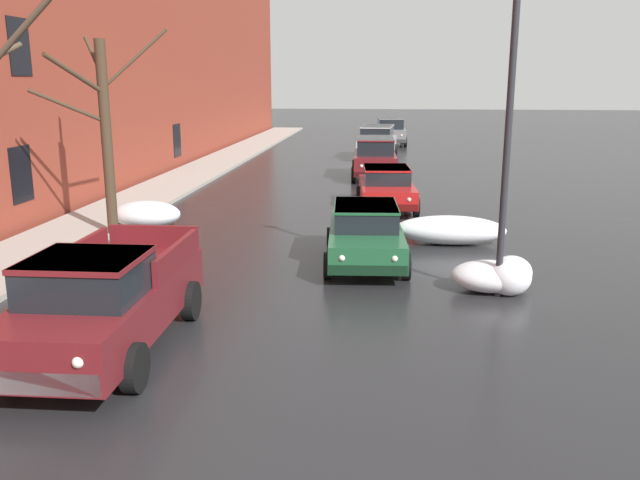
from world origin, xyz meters
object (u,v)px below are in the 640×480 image
suv_silver_queued_behind_truck (377,141)px  suv_grey_at_far_intersection (390,130)px  bare_tree_mid_block (104,131)px  pickup_truck_maroon_approaching_near_lane (105,300)px  sedan_red_parked_kerbside_mid (386,187)px  suv_maroon_parked_far_down_block (375,156)px  street_lamp_post (509,113)px  sedan_green_parked_kerbside_close (366,233)px

suv_silver_queued_behind_truck → suv_grey_at_far_intersection: size_ratio=1.02×
bare_tree_mid_block → pickup_truck_maroon_approaching_near_lane: size_ratio=1.14×
bare_tree_mid_block → pickup_truck_maroon_approaching_near_lane: bare_tree_mid_block is taller
bare_tree_mid_block → sedan_red_parked_kerbside_mid: size_ratio=1.35×
pickup_truck_maroon_approaching_near_lane → suv_silver_queued_behind_truck: 28.11m
sedan_red_parked_kerbside_mid → suv_grey_at_far_intersection: bearing=89.7°
bare_tree_mid_block → suv_maroon_parked_far_down_block: (7.14, 12.20, -1.99)m
suv_maroon_parked_far_down_block → suv_silver_queued_behind_truck: bearing=90.2°
street_lamp_post → pickup_truck_maroon_approaching_near_lane: bearing=-152.3°
sedan_green_parked_kerbside_close → sedan_red_parked_kerbside_mid: bearing=86.2°
bare_tree_mid_block → suv_maroon_parked_far_down_block: size_ratio=1.31×
sedan_green_parked_kerbside_close → pickup_truck_maroon_approaching_near_lane: bearing=-124.5°
bare_tree_mid_block → suv_grey_at_far_intersection: size_ratio=1.26×
street_lamp_post → suv_maroon_parked_far_down_block: bearing=100.0°
bare_tree_mid_block → sedan_red_parked_kerbside_mid: bearing=33.5°
sedan_red_parked_kerbside_mid → suv_silver_queued_behind_truck: (-0.58, 14.95, 0.24)m
sedan_green_parked_kerbside_close → street_lamp_post: 4.64m
sedan_red_parked_kerbside_mid → street_lamp_post: street_lamp_post is taller
sedan_red_parked_kerbside_mid → suv_grey_at_far_intersection: (0.14, 22.93, 0.24)m
pickup_truck_maroon_approaching_near_lane → suv_silver_queued_behind_truck: (3.88, 27.84, 0.11)m
suv_maroon_parked_far_down_block → suv_grey_at_far_intersection: (0.68, 15.81, 0.00)m
bare_tree_mid_block → pickup_truck_maroon_approaching_near_lane: 8.70m
sedan_green_parked_kerbside_close → suv_silver_queued_behind_truck: suv_silver_queued_behind_truck is taller
bare_tree_mid_block → suv_silver_queued_behind_truck: 21.35m
suv_silver_queued_behind_truck → suv_grey_at_far_intersection: bearing=84.9°
bare_tree_mid_block → sedan_red_parked_kerbside_mid: bare_tree_mid_block is taller
suv_maroon_parked_far_down_block → suv_grey_at_far_intersection: bearing=87.5°
suv_silver_queued_behind_truck → pickup_truck_maroon_approaching_near_lane: bearing=-97.9°
suv_grey_at_far_intersection → street_lamp_post: street_lamp_post is taller
sedan_green_parked_kerbside_close → suv_grey_at_far_intersection: (0.60, 30.02, 0.24)m
bare_tree_mid_block → pickup_truck_maroon_approaching_near_lane: (3.22, -7.81, -2.09)m
sedan_red_parked_kerbside_mid → bare_tree_mid_block: bearing=-146.5°
sedan_green_parked_kerbside_close → sedan_red_parked_kerbside_mid: (0.46, 7.08, 0.00)m
bare_tree_mid_block → street_lamp_post: (10.02, -4.23, 0.72)m
suv_silver_queued_behind_truck → street_lamp_post: 24.59m
suv_maroon_parked_far_down_block → sedan_green_parked_kerbside_close: bearing=-89.7°
bare_tree_mid_block → suv_silver_queued_behind_truck: size_ratio=1.24×
pickup_truck_maroon_approaching_near_lane → suv_maroon_parked_far_down_block: bearing=78.9°
suv_grey_at_far_intersection → street_lamp_post: bearing=-86.1°
sedan_green_parked_kerbside_close → street_lamp_post: street_lamp_post is taller
sedan_green_parked_kerbside_close → suv_silver_queued_behind_truck: (-0.11, 22.03, 0.24)m
street_lamp_post → bare_tree_mid_block: bearing=157.1°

